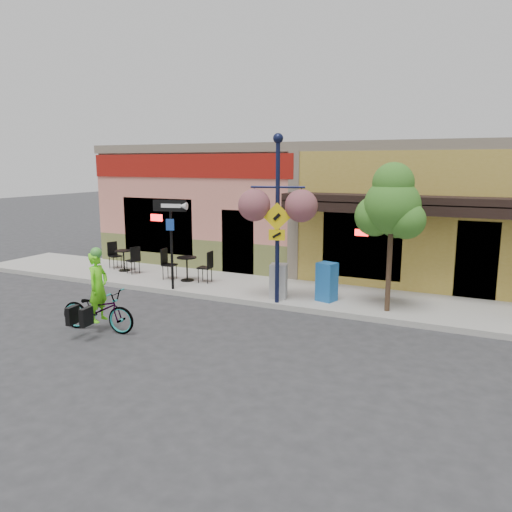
% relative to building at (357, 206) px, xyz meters
% --- Properties ---
extents(ground, '(90.00, 90.00, 0.00)m').
position_rel_building_xyz_m(ground, '(0.00, -7.50, -2.25)').
color(ground, '#2D2D30').
rests_on(ground, ground).
extents(sidewalk, '(24.00, 3.00, 0.15)m').
position_rel_building_xyz_m(sidewalk, '(0.00, -5.50, -2.17)').
color(sidewalk, '#9E9B93').
rests_on(sidewalk, ground).
extents(curb, '(24.00, 0.12, 0.15)m').
position_rel_building_xyz_m(curb, '(0.00, -6.95, -2.17)').
color(curb, '#A8A59E').
rests_on(curb, ground).
extents(building, '(18.20, 8.20, 4.50)m').
position_rel_building_xyz_m(building, '(0.00, 0.00, 0.00)').
color(building, '#D47B69').
rests_on(building, ground).
extents(bicycle, '(1.96, 0.88, 1.00)m').
position_rel_building_xyz_m(bicycle, '(-3.36, -10.38, -1.75)').
color(bicycle, maroon).
rests_on(bicycle, ground).
extents(cyclist_rider, '(0.45, 0.63, 1.62)m').
position_rel_building_xyz_m(cyclist_rider, '(-3.31, -10.38, -1.44)').
color(cyclist_rider, '#6AFE1A').
rests_on(cyclist_rider, ground).
extents(lamp_post, '(1.52, 0.94, 4.46)m').
position_rel_building_xyz_m(lamp_post, '(-0.37, -6.85, 0.13)').
color(lamp_post, '#101634').
rests_on(lamp_post, sidewalk).
extents(one_way_sign, '(1.04, 0.43, 2.65)m').
position_rel_building_xyz_m(one_way_sign, '(-3.75, -6.85, -0.77)').
color(one_way_sign, black).
rests_on(one_way_sign, sidewalk).
extents(cafe_set_left, '(1.76, 1.28, 0.95)m').
position_rel_building_xyz_m(cafe_set_left, '(-6.75, -5.48, -1.62)').
color(cafe_set_left, black).
rests_on(cafe_set_left, sidewalk).
extents(cafe_set_right, '(1.75, 1.00, 1.00)m').
position_rel_building_xyz_m(cafe_set_right, '(-3.94, -5.78, -1.60)').
color(cafe_set_right, black).
rests_on(cafe_set_right, sidewalk).
extents(newspaper_box_blue, '(0.57, 0.54, 1.05)m').
position_rel_building_xyz_m(newspaper_box_blue, '(0.78, -6.11, -1.57)').
color(newspaper_box_blue, '#1C5EAA').
rests_on(newspaper_box_blue, sidewalk).
extents(newspaper_box_grey, '(0.53, 0.50, 0.96)m').
position_rel_building_xyz_m(newspaper_box_grey, '(-0.51, -6.43, -1.62)').
color(newspaper_box_grey, '#A4A4A4').
rests_on(newspaper_box_grey, sidewalk).
extents(street_tree, '(1.58, 1.58, 3.77)m').
position_rel_building_xyz_m(street_tree, '(2.46, -6.36, -0.22)').
color(street_tree, '#3D7A26').
rests_on(street_tree, sidewalk).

